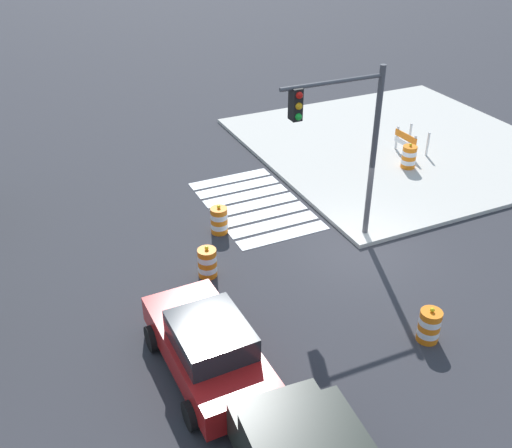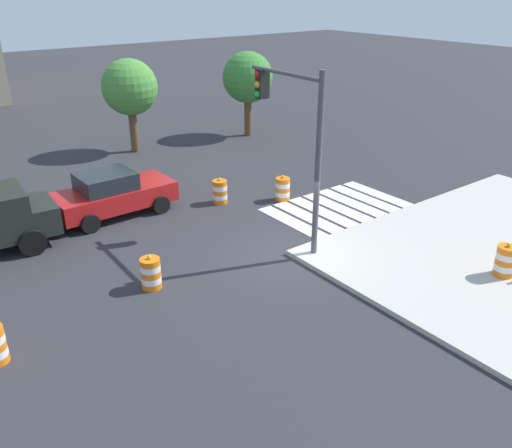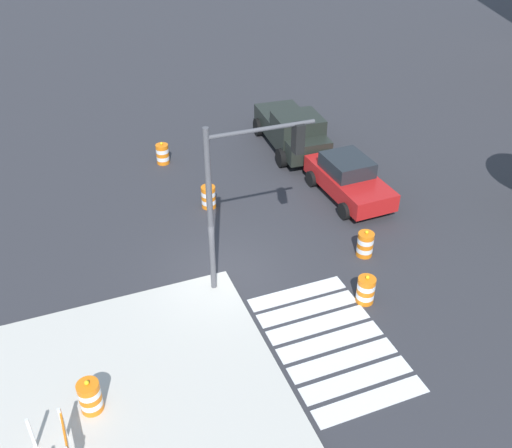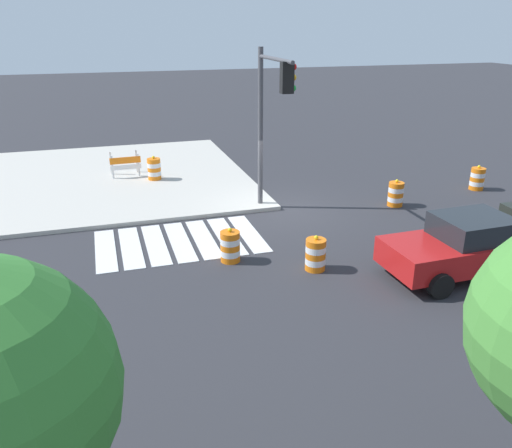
{
  "view_description": "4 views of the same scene",
  "coord_description": "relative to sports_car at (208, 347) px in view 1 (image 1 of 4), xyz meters",
  "views": [
    {
      "loc": [
        -12.84,
        9.61,
        10.4
      ],
      "look_at": [
        0.34,
        3.45,
        1.63
      ],
      "focal_mm": 41.78,
      "sensor_mm": 36.0,
      "label": 1
    },
    {
      "loc": [
        -9.65,
        -11.23,
        7.82
      ],
      "look_at": [
        -0.19,
        1.32,
        0.63
      ],
      "focal_mm": 37.43,
      "sensor_mm": 36.0,
      "label": 2
    },
    {
      "loc": [
        14.0,
        -4.44,
        11.93
      ],
      "look_at": [
        -0.36,
        1.22,
        1.5
      ],
      "focal_mm": 39.72,
      "sensor_mm": 36.0,
      "label": 3
    },
    {
      "loc": [
        6.08,
        16.65,
        6.39
      ],
      "look_at": [
        1.9,
        3.09,
        0.84
      ],
      "focal_mm": 36.16,
      "sensor_mm": 36.0,
      "label": 4
    }
  ],
  "objects": [
    {
      "name": "traffic_barrel_median_near",
      "position": [
        3.72,
        -1.39,
        -0.36
      ],
      "size": [
        0.56,
        0.56,
        1.02
      ],
      "color": "orange",
      "rests_on": "ground"
    },
    {
      "name": "sidewalk_corner",
      "position": [
        8.99,
        -12.23,
        -0.74
      ],
      "size": [
        12.0,
        12.0,
        0.15
      ],
      "primitive_type": "cube",
      "color": "#BCB7AD",
      "rests_on": "ground"
    },
    {
      "name": "traffic_barrel_crosswalk_end",
      "position": [
        5.82,
        -2.61,
        -0.36
      ],
      "size": [
        0.56,
        0.56,
        1.02
      ],
      "color": "orange",
      "rests_on": "ground"
    },
    {
      "name": "crosswalk_stripes",
      "position": [
        6.99,
        -4.43,
        -0.8
      ],
      "size": [
        5.1,
        3.2,
        0.02
      ],
      "color": "silver",
      "rests_on": "ground"
    },
    {
      "name": "traffic_barrel_on_sidewalk",
      "position": [
        6.96,
        -11.11,
        -0.21
      ],
      "size": [
        0.56,
        0.56,
        1.02
      ],
      "color": "orange",
      "rests_on": "sidewalk_corner"
    },
    {
      "name": "construction_barricade",
      "position": [
        8.1,
        -11.94,
        -0.09
      ],
      "size": [
        1.3,
        0.82,
        1.0
      ],
      "color": "silver",
      "rests_on": "sidewalk_corner"
    },
    {
      "name": "ground_plane",
      "position": [
        2.99,
        -6.23,
        -0.81
      ],
      "size": [
        120.0,
        120.0,
        0.0
      ],
      "primitive_type": "plane",
      "color": "#2D2D33"
    },
    {
      "name": "sports_car",
      "position": [
        0.0,
        0.0,
        0.0
      ],
      "size": [
        4.34,
        2.21,
        1.63
      ],
      "color": "red",
      "rests_on": "ground"
    },
    {
      "name": "traffic_barrel_median_far",
      "position": [
        -1.26,
        -5.46,
        -0.36
      ],
      "size": [
        0.56,
        0.56,
        1.02
      ],
      "color": "orange",
      "rests_on": "ground"
    },
    {
      "name": "traffic_light_pole",
      "position": [
        3.6,
        -5.69,
        3.1
      ],
      "size": [
        0.47,
        3.29,
        5.5
      ],
      "color": "#4C4C51",
      "rests_on": "sidewalk_corner"
    }
  ]
}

